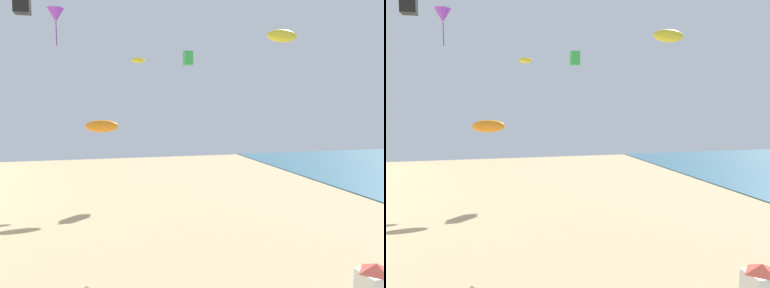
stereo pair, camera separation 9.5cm
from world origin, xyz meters
The scene contains 7 objects.
lifeguard_stand centered at (9.94, 9.45, 1.84)m, with size 1.10×1.10×2.55m.
kite_black_box centered at (-4.29, 23.00, 14.70)m, with size 0.91×0.91×1.44m.
kite_orange_parafoil centered at (0.31, 30.75, 6.77)m, with size 2.73×0.76×1.06m.
kite_yellow_parafoil centered at (4.28, 37.91, 13.22)m, with size 1.44×0.40×0.56m.
kite_purple_delta centered at (-3.48, 35.11, 16.70)m, with size 1.49×1.49×3.38m.
kite_green_box centered at (9.80, 38.77, 13.72)m, with size 0.95×0.95×1.49m.
kite_yellow_parafoil_2 centered at (12.43, 22.16, 13.28)m, with size 2.24×0.62×0.87m.
Camera 2 is at (-0.06, -2.04, 8.42)m, focal length 35.20 mm.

